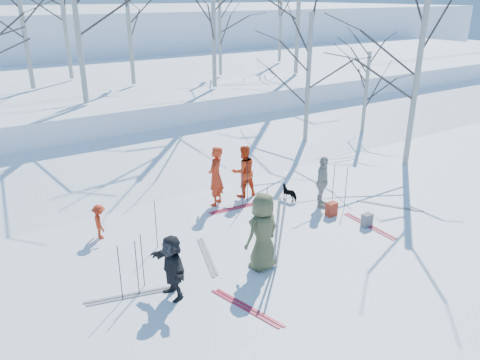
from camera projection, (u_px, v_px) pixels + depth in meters
ground at (271, 242)px, 12.54m from camera, size 120.00×120.00×0.00m
snow_ramp at (161, 163)px, 17.91m from camera, size 70.00×9.49×4.12m
snow_plateau at (83, 97)px, 25.36m from camera, size 70.00×18.00×2.20m
far_hill at (13, 45)px, 41.28m from camera, size 90.00×30.00×6.00m
skier_olive_center at (263, 232)px, 11.04m from camera, size 1.03×0.75×1.93m
skier_red_north at (216, 176)px, 14.46m from camera, size 0.83×0.78×1.90m
skier_redor_behind at (244, 171)px, 15.12m from camera, size 0.90×0.74×1.72m
skier_red_seated at (100, 222)px, 12.59m from camera, size 0.43×0.67×0.98m
skier_cream_east at (322, 182)px, 14.38m from camera, size 1.01×0.87×1.63m
skier_grey_west at (172, 267)px, 10.05m from camera, size 0.48×1.39×1.48m
dog at (290, 193)px, 15.01m from camera, size 0.45×0.66×0.51m
upright_ski_left at (276, 234)px, 10.97m from camera, size 0.09×0.16×1.90m
upright_ski_right at (281, 233)px, 11.01m from camera, size 0.13×0.23×1.89m
ski_pair_a at (389, 206)px, 14.66m from camera, size 1.91×2.08×0.02m
ski_pair_b at (369, 226)px, 13.41m from camera, size 0.31×1.91×0.02m
ski_pair_c at (207, 256)px, 11.85m from camera, size 1.29×2.01×0.02m
ski_pair_d at (130, 296)px, 10.30m from camera, size 1.12×2.00×0.02m
ski_pair_e at (238, 207)px, 14.56m from camera, size 0.56×1.94×0.02m
ski_pair_f at (247, 308)px, 9.91m from camera, size 1.13×2.00×0.02m
ski_pole_a at (248, 182)px, 14.77m from camera, size 0.02×0.02×1.34m
ski_pole_b at (333, 185)px, 14.50m from camera, size 0.02×0.02×1.34m
ski_pole_c at (120, 273)px, 9.94m from camera, size 0.02×0.02×1.34m
ski_pole_d at (142, 260)px, 10.42m from camera, size 0.02×0.02×1.34m
ski_pole_e at (267, 210)px, 12.85m from camera, size 0.02×0.02×1.34m
ski_pole_f at (156, 225)px, 12.04m from camera, size 0.02×0.02×1.34m
ski_pole_g at (243, 190)px, 14.17m from camera, size 0.02×0.02×1.34m
ski_pole_h at (346, 188)px, 14.33m from camera, size 0.02×0.02×1.34m
ski_pole_i at (137, 268)px, 10.13m from camera, size 0.02×0.02×1.34m
backpack_red at (332, 209)px, 13.98m from camera, size 0.32×0.22×0.42m
backpack_grey at (367, 220)px, 13.34m from camera, size 0.30×0.20×0.38m
backpack_dark at (265, 207)px, 14.15m from camera, size 0.34×0.24×0.40m
birch_plateau_b at (75, 5)px, 17.14m from camera, size 5.65×5.65×7.22m
birch_plateau_c at (213, 19)px, 20.58m from camera, size 4.75×4.75×5.93m
birch_plateau_f at (129, 20)px, 21.25m from camera, size 4.62×4.62×5.74m
birch_plateau_g at (64, 17)px, 22.65m from camera, size 4.72×4.72×5.88m
birch_plateau_j at (220, 33)px, 24.03m from camera, size 3.58×3.58×4.26m
birch_plateau_k at (22, 17)px, 20.18m from camera, size 4.91×4.91×6.15m
birch_plateau_l at (281, 14)px, 28.73m from camera, size 4.61×4.61×5.72m
birch_edge_b at (418, 71)px, 17.04m from camera, size 5.62×5.62×7.18m
birch_edge_c at (365, 97)px, 20.65m from camera, size 3.34×3.34×3.92m
birch_edge_e at (308, 85)px, 18.89m from camera, size 4.49×4.49×5.56m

